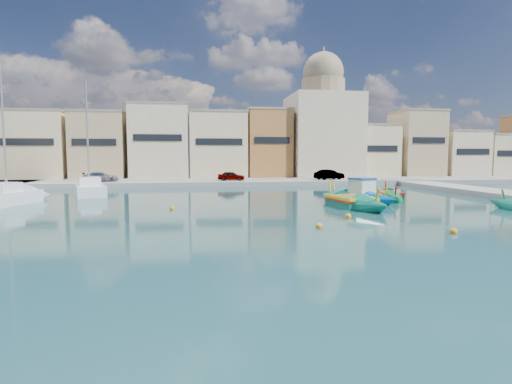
{
  "coord_description": "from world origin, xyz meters",
  "views": [
    {
      "loc": [
        -8.76,
        -18.53,
        3.66
      ],
      "look_at": [
        -5.14,
        6.0,
        1.4
      ],
      "focal_mm": 28.0,
      "sensor_mm": 36.0,
      "label": 1
    }
  ],
  "objects_px": {
    "luzzu_cyan_mid": "(390,196)",
    "luzzu_green": "(351,203)",
    "yacht_midnorth": "(20,197)",
    "luzzu_blue_cabin": "(358,197)",
    "church_block": "(322,124)",
    "yacht_north": "(88,189)"
  },
  "relations": [
    {
      "from": "church_block",
      "to": "luzzu_blue_cabin",
      "type": "height_order",
      "value": "church_block"
    },
    {
      "from": "luzzu_cyan_mid",
      "to": "yacht_north",
      "type": "height_order",
      "value": "yacht_north"
    },
    {
      "from": "church_block",
      "to": "luzzu_blue_cabin",
      "type": "bearing_deg",
      "value": -102.09
    },
    {
      "from": "luzzu_blue_cabin",
      "to": "luzzu_green",
      "type": "height_order",
      "value": "luzzu_blue_cabin"
    },
    {
      "from": "luzzu_blue_cabin",
      "to": "luzzu_cyan_mid",
      "type": "height_order",
      "value": "luzzu_blue_cabin"
    },
    {
      "from": "yacht_north",
      "to": "church_block",
      "type": "bearing_deg",
      "value": 32.2
    },
    {
      "from": "luzzu_blue_cabin",
      "to": "luzzu_green",
      "type": "bearing_deg",
      "value": -120.42
    },
    {
      "from": "luzzu_green",
      "to": "yacht_north",
      "type": "height_order",
      "value": "yacht_north"
    },
    {
      "from": "luzzu_green",
      "to": "yacht_north",
      "type": "bearing_deg",
      "value": 148.24
    },
    {
      "from": "luzzu_blue_cabin",
      "to": "luzzu_green",
      "type": "distance_m",
      "value": 3.64
    },
    {
      "from": "yacht_north",
      "to": "luzzu_cyan_mid",
      "type": "bearing_deg",
      "value": -17.67
    },
    {
      "from": "luzzu_blue_cabin",
      "to": "yacht_north",
      "type": "relative_size",
      "value": 0.75
    },
    {
      "from": "yacht_north",
      "to": "yacht_midnorth",
      "type": "xyz_separation_m",
      "value": [
        -3.25,
        -7.02,
        -0.0
      ]
    },
    {
      "from": "yacht_midnorth",
      "to": "luzzu_green",
      "type": "bearing_deg",
      "value": -14.04
    },
    {
      "from": "luzzu_green",
      "to": "yacht_midnorth",
      "type": "xyz_separation_m",
      "value": [
        -24.48,
        6.12,
        0.15
      ]
    },
    {
      "from": "luzzu_blue_cabin",
      "to": "church_block",
      "type": "bearing_deg",
      "value": 77.91
    },
    {
      "from": "luzzu_green",
      "to": "yacht_midnorth",
      "type": "relative_size",
      "value": 0.81
    },
    {
      "from": "church_block",
      "to": "yacht_north",
      "type": "height_order",
      "value": "church_block"
    },
    {
      "from": "church_block",
      "to": "luzzu_cyan_mid",
      "type": "xyz_separation_m",
      "value": [
        -2.54,
        -26.83,
        -8.17
      ]
    },
    {
      "from": "luzzu_blue_cabin",
      "to": "yacht_north",
      "type": "height_order",
      "value": "yacht_north"
    },
    {
      "from": "luzzu_cyan_mid",
      "to": "luzzu_green",
      "type": "distance_m",
      "value": 7.12
    },
    {
      "from": "yacht_north",
      "to": "yacht_midnorth",
      "type": "bearing_deg",
      "value": -114.87
    }
  ]
}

